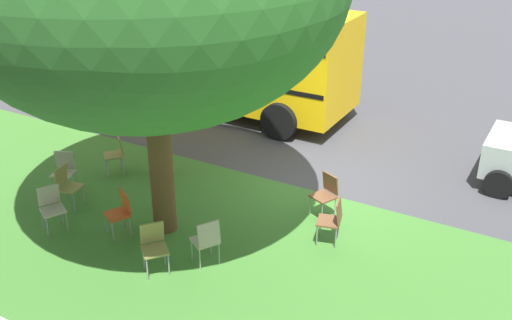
{
  "coord_description": "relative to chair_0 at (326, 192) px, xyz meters",
  "views": [
    {
      "loc": [
        -4.68,
        10.5,
        6.11
      ],
      "look_at": [
        0.67,
        1.09,
        0.89
      ],
      "focal_mm": 41.91,
      "sensor_mm": 36.0,
      "label": 1
    }
  ],
  "objects": [
    {
      "name": "chair_5",
      "position": [
        4.25,
        3.0,
        0.0
      ],
      "size": [
        0.57,
        0.56,
        0.88
      ],
      "color": "#ADA393",
      "rests_on": "ground"
    },
    {
      "name": "chair_9",
      "position": [
        -0.5,
        0.83,
        0.0
      ],
      "size": [
        0.51,
        0.51,
        0.88
      ],
      "color": "brown",
      "rests_on": "ground"
    },
    {
      "name": "chair_7",
      "position": [
        3.93,
        0.14,
        0.0
      ],
      "size": [
        0.59,
        0.58,
        0.88
      ],
      "color": "#C64C1E",
      "rests_on": "ground"
    },
    {
      "name": "chair_1",
      "position": [
        1.1,
        2.51,
        0.0
      ],
      "size": [
        0.57,
        0.57,
        0.88
      ],
      "color": "#ADA393",
      "rests_on": "ground"
    },
    {
      "name": "chair_2",
      "position": [
        4.64,
        2.24,
        0.0
      ],
      "size": [
        0.5,
        0.49,
        0.88
      ],
      "color": "olive",
      "rests_on": "ground"
    },
    {
      "name": "chair_8",
      "position": [
        3.02,
        2.49,
        0.0
      ],
      "size": [
        0.56,
        0.57,
        0.88
      ],
      "color": "#C64C1E",
      "rests_on": "ground"
    },
    {
      "name": "ground",
      "position": [
        0.83,
        -1.0,
        -0.52
      ],
      "size": [
        80.0,
        80.0,
        0.0
      ],
      "primitive_type": "plane",
      "color": "#424247"
    },
    {
      "name": "chair_6",
      "position": [
        5.18,
        1.78,
        0.0
      ],
      "size": [
        0.55,
        0.55,
        0.88
      ],
      "color": "#ADA393",
      "rests_on": "ground"
    },
    {
      "name": "grass_verge",
      "position": [
        0.83,
        2.2,
        -0.52
      ],
      "size": [
        48.0,
        6.0,
        0.01
      ],
      "primitive_type": "cube",
      "color": "#3D752D",
      "rests_on": "ground"
    },
    {
      "name": "school_bus",
      "position": [
        6.53,
        -4.14,
        1.24
      ],
      "size": [
        10.4,
        2.8,
        2.88
      ],
      "color": "yellow",
      "rests_on": "ground"
    },
    {
      "name": "chair_4",
      "position": [
        4.81,
        0.59,
        0.0
      ],
      "size": [
        0.59,
        0.59,
        0.88
      ],
      "color": "olive",
      "rests_on": "ground"
    },
    {
      "name": "chair_3",
      "position": [
        1.77,
        3.08,
        0.0
      ],
      "size": [
        0.59,
        0.59,
        0.88
      ],
      "color": "olive",
      "rests_on": "ground"
    },
    {
      "name": "chair_0",
      "position": [
        0.0,
        0.0,
        0.0
      ],
      "size": [
        0.55,
        0.55,
        0.88
      ],
      "color": "brown",
      "rests_on": "ground"
    }
  ]
}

